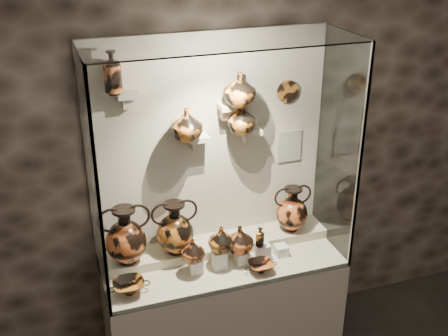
{
  "coord_description": "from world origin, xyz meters",
  "views": [
    {
      "loc": [
        -1.07,
        -0.97,
        3.12
      ],
      "look_at": [
        0.02,
        2.24,
        1.54
      ],
      "focal_mm": 45.0,
      "sensor_mm": 36.0,
      "label": 1
    }
  ],
  "objects_px": {
    "jug_b": "(221,239)",
    "ovoid_vase_b": "(240,89)",
    "jug_a": "(193,251)",
    "kylix_left": "(129,286)",
    "amphora_right": "(292,209)",
    "ovoid_vase_c": "(241,119)",
    "amphora_left": "(126,235)",
    "lekythos_small": "(260,236)",
    "lekythos_tall": "(112,70)",
    "jug_c": "(240,239)",
    "ovoid_vase_a": "(187,124)",
    "amphora_mid": "(175,228)",
    "kylix_right": "(261,266)"
  },
  "relations": [
    {
      "from": "lekythos_small",
      "to": "lekythos_tall",
      "type": "distance_m",
      "value": 1.5
    },
    {
      "from": "lekythos_tall",
      "to": "ovoid_vase_a",
      "type": "height_order",
      "value": "lekythos_tall"
    },
    {
      "from": "amphora_left",
      "to": "amphora_right",
      "type": "bearing_deg",
      "value": -16.54
    },
    {
      "from": "jug_b",
      "to": "amphora_mid",
      "type": "bearing_deg",
      "value": 160.08
    },
    {
      "from": "jug_c",
      "to": "ovoid_vase_b",
      "type": "xyz_separation_m",
      "value": [
        0.07,
        0.22,
        1.01
      ]
    },
    {
      "from": "jug_c",
      "to": "ovoid_vase_a",
      "type": "bearing_deg",
      "value": 122.39
    },
    {
      "from": "jug_c",
      "to": "ovoid_vase_a",
      "type": "height_order",
      "value": "ovoid_vase_a"
    },
    {
      "from": "jug_a",
      "to": "kylix_left",
      "type": "relative_size",
      "value": 0.64
    },
    {
      "from": "amphora_right",
      "to": "ovoid_vase_c",
      "type": "xyz_separation_m",
      "value": [
        -0.4,
        0.04,
        0.75
      ]
    },
    {
      "from": "jug_b",
      "to": "lekythos_small",
      "type": "distance_m",
      "value": 0.28
    },
    {
      "from": "ovoid_vase_b",
      "to": "ovoid_vase_c",
      "type": "xyz_separation_m",
      "value": [
        0.02,
        0.01,
        -0.21
      ]
    },
    {
      "from": "amphora_mid",
      "to": "jug_a",
      "type": "distance_m",
      "value": 0.22
    },
    {
      "from": "jug_b",
      "to": "lekythos_tall",
      "type": "distance_m",
      "value": 1.34
    },
    {
      "from": "jug_a",
      "to": "ovoid_vase_b",
      "type": "height_order",
      "value": "ovoid_vase_b"
    },
    {
      "from": "amphora_mid",
      "to": "jug_c",
      "type": "height_order",
      "value": "amphora_mid"
    },
    {
      "from": "ovoid_vase_b",
      "to": "amphora_left",
      "type": "bearing_deg",
      "value": 165.84
    },
    {
      "from": "amphora_left",
      "to": "ovoid_vase_a",
      "type": "relative_size",
      "value": 1.91
    },
    {
      "from": "amphora_right",
      "to": "lekythos_tall",
      "type": "height_order",
      "value": "lekythos_tall"
    },
    {
      "from": "amphora_left",
      "to": "lekythos_tall",
      "type": "xyz_separation_m",
      "value": [
        0.02,
        0.1,
        1.11
      ]
    },
    {
      "from": "amphora_mid",
      "to": "jug_b",
      "type": "relative_size",
      "value": 2.08
    },
    {
      "from": "ovoid_vase_a",
      "to": "amphora_left",
      "type": "bearing_deg",
      "value": 167.92
    },
    {
      "from": "ovoid_vase_c",
      "to": "lekythos_tall",
      "type": "bearing_deg",
      "value": 162.58
    },
    {
      "from": "ovoid_vase_a",
      "to": "ovoid_vase_b",
      "type": "height_order",
      "value": "ovoid_vase_b"
    },
    {
      "from": "amphora_right",
      "to": "ovoid_vase_b",
      "type": "relative_size",
      "value": 1.53
    },
    {
      "from": "amphora_left",
      "to": "kylix_right",
      "type": "bearing_deg",
      "value": -37.66
    },
    {
      "from": "jug_c",
      "to": "kylix_right",
      "type": "relative_size",
      "value": 0.92
    },
    {
      "from": "kylix_left",
      "to": "jug_c",
      "type": "bearing_deg",
      "value": 25.34
    },
    {
      "from": "jug_b",
      "to": "kylix_right",
      "type": "height_order",
      "value": "jug_b"
    },
    {
      "from": "amphora_right",
      "to": "ovoid_vase_c",
      "type": "bearing_deg",
      "value": 163.29
    },
    {
      "from": "amphora_left",
      "to": "lekythos_tall",
      "type": "height_order",
      "value": "lekythos_tall"
    },
    {
      "from": "jug_a",
      "to": "jug_b",
      "type": "height_order",
      "value": "jug_b"
    },
    {
      "from": "jug_c",
      "to": "ovoid_vase_b",
      "type": "distance_m",
      "value": 1.04
    },
    {
      "from": "kylix_left",
      "to": "ovoid_vase_a",
      "type": "height_order",
      "value": "ovoid_vase_a"
    },
    {
      "from": "amphora_mid",
      "to": "amphora_right",
      "type": "relative_size",
      "value": 1.11
    },
    {
      "from": "ovoid_vase_c",
      "to": "kylix_right",
      "type": "bearing_deg",
      "value": -103.32
    },
    {
      "from": "amphora_mid",
      "to": "jug_a",
      "type": "bearing_deg",
      "value": -80.72
    },
    {
      "from": "kylix_right",
      "to": "amphora_mid",
      "type": "bearing_deg",
      "value": 159.0
    },
    {
      "from": "jug_a",
      "to": "lekythos_tall",
      "type": "relative_size",
      "value": 0.57
    },
    {
      "from": "amphora_left",
      "to": "jug_b",
      "type": "bearing_deg",
      "value": -32.81
    },
    {
      "from": "kylix_right",
      "to": "ovoid_vase_c",
      "type": "bearing_deg",
      "value": 103.09
    },
    {
      "from": "jug_b",
      "to": "lekythos_small",
      "type": "xyz_separation_m",
      "value": [
        0.28,
        -0.02,
        -0.02
      ]
    },
    {
      "from": "amphora_mid",
      "to": "amphora_right",
      "type": "height_order",
      "value": "amphora_mid"
    },
    {
      "from": "lekythos_small",
      "to": "kylix_left",
      "type": "relative_size",
      "value": 0.63
    },
    {
      "from": "jug_b",
      "to": "lekythos_tall",
      "type": "relative_size",
      "value": 0.63
    },
    {
      "from": "jug_b",
      "to": "ovoid_vase_b",
      "type": "xyz_separation_m",
      "value": [
        0.2,
        0.23,
        0.98
      ]
    },
    {
      "from": "lekythos_small",
      "to": "lekythos_tall",
      "type": "xyz_separation_m",
      "value": [
        -0.88,
        0.28,
        1.18
      ]
    },
    {
      "from": "ovoid_vase_c",
      "to": "amphora_right",
      "type": "bearing_deg",
      "value": -21.43
    },
    {
      "from": "lekythos_tall",
      "to": "ovoid_vase_c",
      "type": "bearing_deg",
      "value": 5.4
    },
    {
      "from": "lekythos_small",
      "to": "ovoid_vase_c",
      "type": "height_order",
      "value": "ovoid_vase_c"
    },
    {
      "from": "kylix_right",
      "to": "ovoid_vase_b",
      "type": "bearing_deg",
      "value": 106.24
    }
  ]
}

